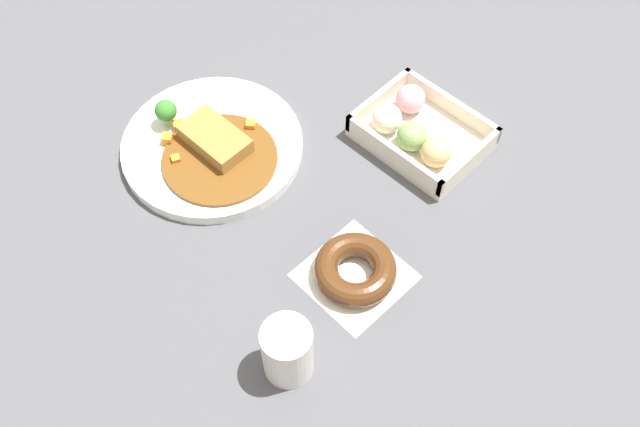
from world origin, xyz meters
TOP-DOWN VIEW (x-y plane):
  - ground_plane at (0.00, 0.00)m, footprint 1.60×1.60m
  - curry_plate at (-0.14, -0.06)m, footprint 0.27×0.27m
  - donut_box at (0.07, 0.17)m, footprint 0.18×0.14m
  - chocolate_ring_donut at (0.16, -0.07)m, footprint 0.13×0.13m
  - coffee_mug at (0.19, -0.22)m, footprint 0.06×0.06m

SIDE VIEW (x-z plane):
  - ground_plane at x=0.00m, z-range 0.00..0.00m
  - curry_plate at x=-0.14m, z-range -0.02..0.05m
  - chocolate_ring_donut at x=0.16m, z-range 0.00..0.04m
  - donut_box at x=0.07m, z-range -0.01..0.05m
  - coffee_mug at x=0.19m, z-range 0.00..0.09m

